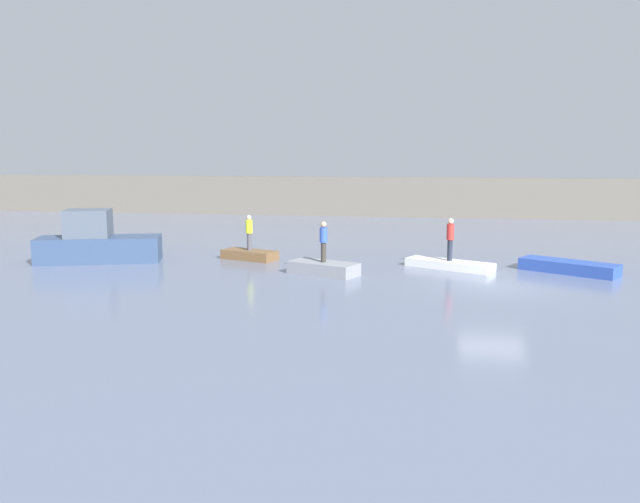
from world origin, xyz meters
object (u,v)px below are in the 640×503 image
(motorboat, at_px, (97,243))
(rowboat_white, at_px, (449,265))
(person_hiviz_shirt, at_px, (249,231))
(person_blue_shirt, at_px, (324,239))
(rowboat_brown, at_px, (250,255))
(rowboat_blue, at_px, (569,267))
(rowboat_grey, at_px, (323,268))
(person_red_shirt, at_px, (450,237))

(motorboat, bearing_deg, rowboat_white, 2.60)
(person_hiviz_shirt, height_order, person_blue_shirt, person_blue_shirt)
(rowboat_white, bearing_deg, rowboat_brown, -159.06)
(motorboat, relative_size, rowboat_brown, 2.21)
(rowboat_brown, relative_size, rowboat_blue, 0.67)
(motorboat, xyz_separation_m, rowboat_grey, (10.91, -1.49, -0.62))
(motorboat, xyz_separation_m, person_blue_shirt, (10.91, -1.49, 0.59))
(motorboat, relative_size, person_blue_shirt, 3.43)
(motorboat, relative_size, rowboat_blue, 1.47)
(rowboat_grey, xyz_separation_m, person_red_shirt, (5.25, 2.22, 1.15))
(person_red_shirt, xyz_separation_m, person_hiviz_shirt, (-9.31, 0.98, -0.04))
(rowboat_grey, height_order, person_blue_shirt, person_blue_shirt)
(person_red_shirt, bearing_deg, motorboat, -177.40)
(rowboat_brown, xyz_separation_m, person_hiviz_shirt, (0.00, 0.00, 1.15))
(rowboat_brown, bearing_deg, person_blue_shirt, -18.07)
(rowboat_grey, distance_m, person_red_shirt, 5.82)
(motorboat, xyz_separation_m, rowboat_white, (16.16, 0.73, -0.71))
(person_red_shirt, xyz_separation_m, person_blue_shirt, (-5.25, -2.22, 0.07))
(rowboat_white, height_order, rowboat_blue, rowboat_blue)
(motorboat, bearing_deg, person_red_shirt, 2.60)
(person_red_shirt, bearing_deg, rowboat_white, 116.57)
(rowboat_brown, xyz_separation_m, rowboat_white, (9.31, -0.98, -0.04))
(person_hiviz_shirt, bearing_deg, rowboat_blue, -4.79)
(motorboat, bearing_deg, rowboat_grey, -7.78)
(rowboat_white, distance_m, rowboat_blue, 4.96)
(rowboat_white, distance_m, person_hiviz_shirt, 9.43)
(rowboat_white, distance_m, person_red_shirt, 1.23)
(rowboat_grey, bearing_deg, person_blue_shirt, 0.00)
(rowboat_brown, xyz_separation_m, rowboat_blue, (14.26, -1.19, 0.03))
(rowboat_blue, distance_m, person_red_shirt, 5.10)
(person_hiviz_shirt, bearing_deg, rowboat_white, -6.03)
(person_hiviz_shirt, xyz_separation_m, person_blue_shirt, (4.05, -3.21, 0.11))
(rowboat_brown, relative_size, rowboat_grey, 0.92)
(rowboat_brown, height_order, rowboat_white, rowboat_brown)
(rowboat_brown, bearing_deg, person_red_shirt, 14.24)
(rowboat_white, bearing_deg, person_blue_shirt, -130.10)
(motorboat, height_order, person_red_shirt, motorboat)
(rowboat_blue, bearing_deg, rowboat_brown, -152.78)
(motorboat, relative_size, rowboat_white, 1.51)
(rowboat_blue, height_order, person_blue_shirt, person_blue_shirt)
(rowboat_grey, bearing_deg, rowboat_brown, 164.99)
(rowboat_brown, bearing_deg, rowboat_white, 14.24)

